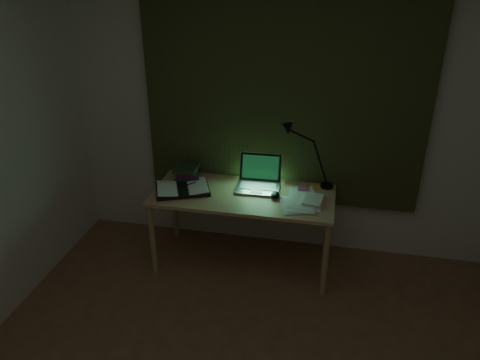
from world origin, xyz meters
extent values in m
cube|color=silver|center=(0.00, 2.00, 1.25)|extent=(3.50, 0.00, 2.50)
cube|color=#2C341A|center=(0.00, 1.96, 1.45)|extent=(2.20, 0.06, 2.00)
ellipsoid|color=black|center=(0.01, 1.61, 0.66)|extent=(0.07, 0.10, 0.04)
cube|color=yellow|center=(0.30, 1.84, 0.65)|extent=(0.08, 0.08, 0.01)
cube|color=#CE5095|center=(0.20, 1.78, 0.65)|extent=(0.08, 0.08, 0.02)
camera|label=1|loc=(0.38, -1.54, 2.34)|focal=35.00mm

